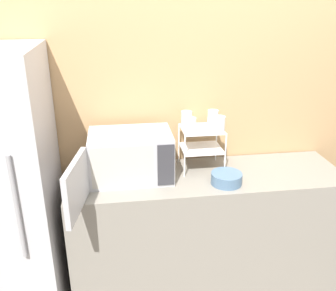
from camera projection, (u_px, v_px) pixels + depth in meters
name	position (u px, v px, depth m)	size (l,w,h in m)	color
wall_back	(198.00, 108.00, 2.70)	(8.00, 0.06, 2.60)	tan
counter	(204.00, 231.00, 2.73)	(1.88, 0.57, 0.92)	gray
microwave	(128.00, 157.00, 2.44)	(0.64, 0.77, 0.31)	#ADADB2
dish_rack	(202.00, 140.00, 2.57)	(0.29, 0.24, 0.30)	white
glass_front_left	(190.00, 125.00, 2.44)	(0.07, 0.07, 0.10)	silver
glass_back_right	(213.00, 117.00, 2.60)	(0.07, 0.07, 0.10)	silver
glass_front_right	(219.00, 124.00, 2.47)	(0.07, 0.07, 0.10)	silver
glass_back_left	(187.00, 119.00, 2.57)	(0.07, 0.07, 0.10)	silver
bowl	(226.00, 179.00, 2.42)	(0.20, 0.20, 0.07)	slate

